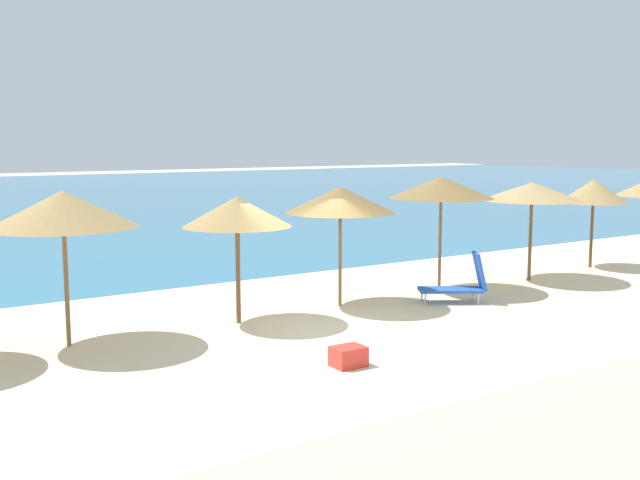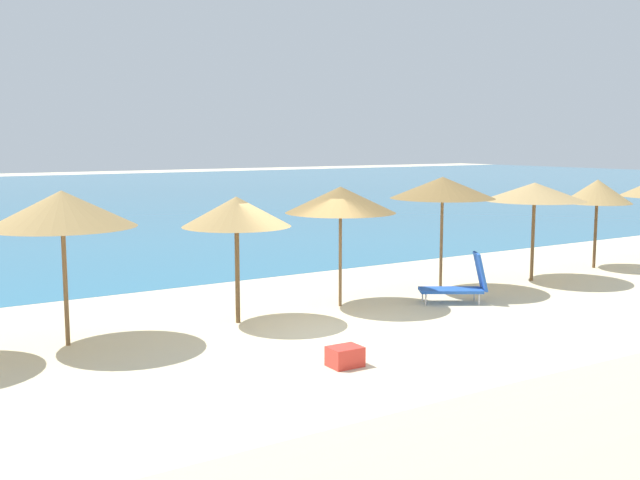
# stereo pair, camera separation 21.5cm
# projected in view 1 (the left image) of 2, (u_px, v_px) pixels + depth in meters

# --- Properties ---
(ground_plane) EXTENTS (160.00, 160.00, 0.00)m
(ground_plane) POSITION_uv_depth(u_px,v_px,m) (323.00, 329.00, 15.00)
(ground_plane) COLOR beige
(beach_umbrella_3) EXTENTS (2.66, 2.66, 2.87)m
(beach_umbrella_3) POSITION_uv_depth(u_px,v_px,m) (63.00, 209.00, 13.40)
(beach_umbrella_3) COLOR brown
(beach_umbrella_3) RESTS_ON ground_plane
(beach_umbrella_4) EXTENTS (2.24, 2.24, 2.63)m
(beach_umbrella_4) POSITION_uv_depth(u_px,v_px,m) (237.00, 212.00, 15.18)
(beach_umbrella_4) COLOR brown
(beach_umbrella_4) RESTS_ON ground_plane
(beach_umbrella_5) EXTENTS (2.50, 2.50, 2.74)m
(beach_umbrella_5) POSITION_uv_depth(u_px,v_px,m) (340.00, 200.00, 16.75)
(beach_umbrella_5) COLOR brown
(beach_umbrella_5) RESTS_ON ground_plane
(beach_umbrella_6) EXTENTS (2.60, 2.60, 2.87)m
(beach_umbrella_6) POSITION_uv_depth(u_px,v_px,m) (441.00, 188.00, 18.48)
(beach_umbrella_6) COLOR brown
(beach_umbrella_6) RESTS_ON ground_plane
(beach_umbrella_7) EXTENTS (2.69, 2.69, 2.65)m
(beach_umbrella_7) POSITION_uv_depth(u_px,v_px,m) (532.00, 192.00, 19.95)
(beach_umbrella_7) COLOR brown
(beach_umbrella_7) RESTS_ON ground_plane
(beach_umbrella_8) EXTENTS (2.00, 2.00, 2.63)m
(beach_umbrella_8) POSITION_uv_depth(u_px,v_px,m) (594.00, 191.00, 22.00)
(beach_umbrella_8) COLOR brown
(beach_umbrella_8) RESTS_ON ground_plane
(lounge_chair_0) EXTENTS (1.62, 1.33, 1.19)m
(lounge_chair_0) POSITION_uv_depth(u_px,v_px,m) (460.00, 284.00, 17.38)
(lounge_chair_0) COLOR blue
(lounge_chair_0) RESTS_ON ground_plane
(cooler_box) EXTENTS (0.56, 0.44, 0.34)m
(cooler_box) POSITION_uv_depth(u_px,v_px,m) (348.00, 356.00, 12.50)
(cooler_box) COLOR red
(cooler_box) RESTS_ON ground_plane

